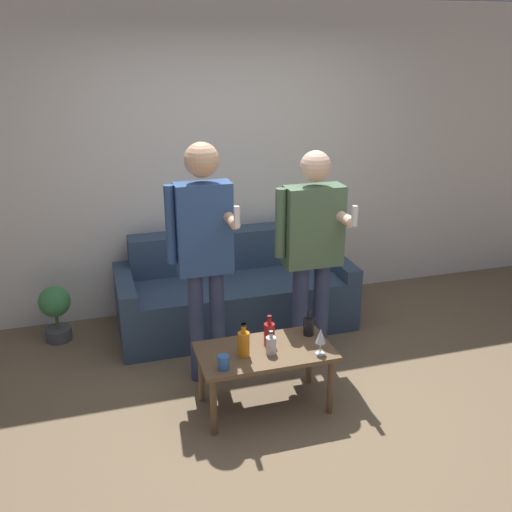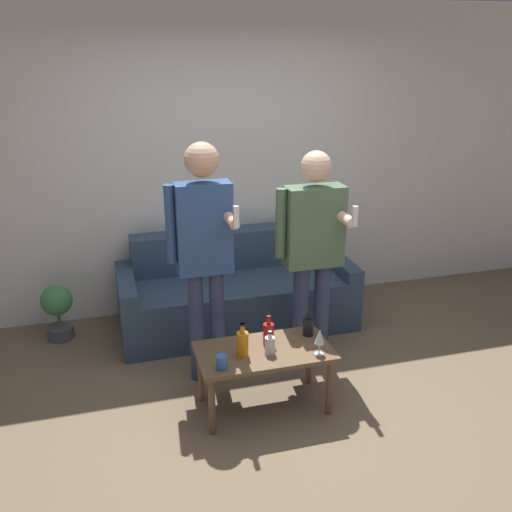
% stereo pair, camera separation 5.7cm
% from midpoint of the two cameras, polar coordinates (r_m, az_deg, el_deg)
% --- Properties ---
extents(ground_plane, '(16.00, 16.00, 0.00)m').
position_cam_midpoint_polar(ground_plane, '(3.93, 3.43, -16.08)').
color(ground_plane, '#756047').
extents(wall_back, '(8.00, 0.06, 2.70)m').
position_cam_midpoint_polar(wall_back, '(5.13, -3.81, 9.35)').
color(wall_back, silver).
rests_on(wall_back, ground_plane).
extents(couch, '(2.00, 0.82, 0.79)m').
position_cam_midpoint_polar(couch, '(5.00, -2.52, -3.70)').
color(couch, '#334760').
rests_on(couch, ground_plane).
extents(coffee_table, '(0.89, 0.48, 0.44)m').
position_cam_midpoint_polar(coffee_table, '(3.84, 0.47, -10.11)').
color(coffee_table, brown).
rests_on(coffee_table, ground_plane).
extents(bottle_orange, '(0.07, 0.07, 0.17)m').
position_cam_midpoint_polar(bottle_orange, '(3.98, 4.88, -6.96)').
color(bottle_orange, black).
rests_on(bottle_orange, coffee_table).
extents(bottle_green, '(0.07, 0.07, 0.16)m').
position_cam_midpoint_polar(bottle_green, '(3.74, 1.06, -8.85)').
color(bottle_green, silver).
rests_on(bottle_green, coffee_table).
extents(bottle_dark, '(0.08, 0.08, 0.23)m').
position_cam_midpoint_polar(bottle_dark, '(3.70, -1.69, -8.72)').
color(bottle_dark, orange).
rests_on(bottle_dark, coffee_table).
extents(bottle_yellow, '(0.07, 0.07, 0.21)m').
position_cam_midpoint_polar(bottle_yellow, '(3.83, 0.90, -7.74)').
color(bottle_yellow, '#B21E1E').
rests_on(bottle_yellow, coffee_table).
extents(wine_glass_near, '(0.07, 0.07, 0.18)m').
position_cam_midpoint_polar(wine_glass_near, '(3.73, 6.04, -8.03)').
color(wine_glass_near, silver).
rests_on(wine_glass_near, coffee_table).
extents(cup_on_table, '(0.07, 0.07, 0.09)m').
position_cam_midpoint_polar(cup_on_table, '(3.59, -3.74, -10.58)').
color(cup_on_table, '#3366B2').
rests_on(cup_on_table, coffee_table).
extents(person_standing_left, '(0.45, 0.43, 1.75)m').
position_cam_midpoint_polar(person_standing_left, '(3.91, -5.67, 1.25)').
color(person_standing_left, navy).
rests_on(person_standing_left, ground_plane).
extents(person_standing_right, '(0.51, 0.43, 1.64)m').
position_cam_midpoint_polar(person_standing_right, '(4.19, 5.26, 1.30)').
color(person_standing_right, navy).
rests_on(person_standing_right, ground_plane).
extents(potted_plant, '(0.26, 0.26, 0.48)m').
position_cam_midpoint_polar(potted_plant, '(5.01, -19.74, -5.00)').
color(potted_plant, '#4C4C51').
rests_on(potted_plant, ground_plane).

